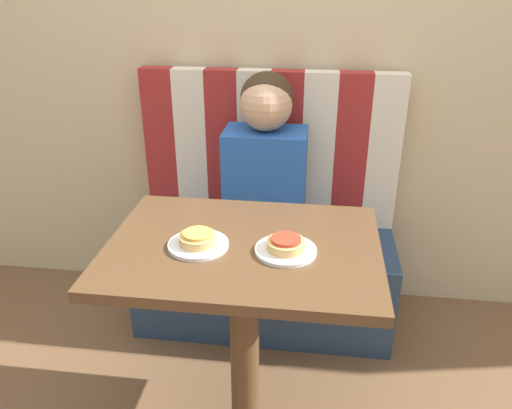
# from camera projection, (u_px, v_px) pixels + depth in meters

# --- Properties ---
(wall_back) EXTENTS (7.00, 0.05, 2.60)m
(wall_back) POSITION_uv_depth(u_px,v_px,m) (274.00, 28.00, 2.13)
(wall_back) COLOR #C6B28E
(wall_back) RESTS_ON ground_plane
(booth_seat) EXTENTS (1.15, 0.47, 0.44)m
(booth_seat) POSITION_uv_depth(u_px,v_px,m) (264.00, 278.00, 2.34)
(booth_seat) COLOR navy
(booth_seat) RESTS_ON ground_plane
(booth_backrest) EXTENTS (1.15, 0.08, 0.71)m
(booth_backrest) POSITION_uv_depth(u_px,v_px,m) (270.00, 149.00, 2.27)
(booth_backrest) COLOR maroon
(booth_backrest) RESTS_ON booth_seat
(dining_table) EXTENTS (0.85, 0.63, 0.76)m
(dining_table) POSITION_uv_depth(u_px,v_px,m) (244.00, 277.00, 1.60)
(dining_table) COLOR brown
(dining_table) RESTS_ON ground_plane
(person) EXTENTS (0.34, 0.24, 0.73)m
(person) POSITION_uv_depth(u_px,v_px,m) (266.00, 159.00, 2.09)
(person) COLOR #2356B2
(person) RESTS_ON booth_seat
(plate_left) EXTENTS (0.19, 0.19, 0.01)m
(plate_left) POSITION_uv_depth(u_px,v_px,m) (198.00, 245.00, 1.53)
(plate_left) COLOR white
(plate_left) RESTS_ON dining_table
(plate_right) EXTENTS (0.19, 0.19, 0.01)m
(plate_right) POSITION_uv_depth(u_px,v_px,m) (286.00, 250.00, 1.50)
(plate_right) COLOR white
(plate_right) RESTS_ON dining_table
(pizza_left) EXTENTS (0.12, 0.12, 0.04)m
(pizza_left) POSITION_uv_depth(u_px,v_px,m) (198.00, 238.00, 1.52)
(pizza_left) COLOR tan
(pizza_left) RESTS_ON plate_left
(pizza_right) EXTENTS (0.12, 0.12, 0.04)m
(pizza_right) POSITION_uv_depth(u_px,v_px,m) (286.00, 244.00, 1.49)
(pizza_right) COLOR tan
(pizza_right) RESTS_ON plate_right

